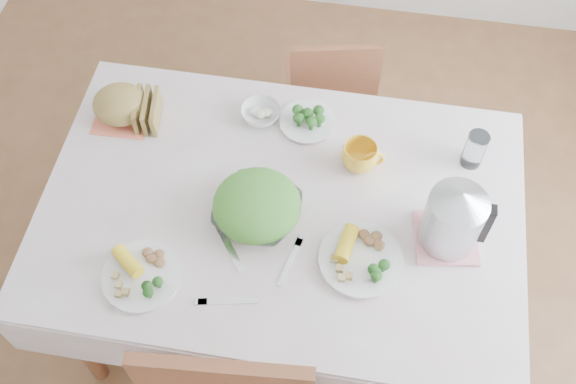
% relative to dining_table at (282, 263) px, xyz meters
% --- Properties ---
extents(floor, '(3.60, 3.60, 0.00)m').
position_rel_dining_table_xyz_m(floor, '(0.00, 0.00, -0.38)').
color(floor, brown).
rests_on(floor, ground).
extents(dining_table, '(1.40, 0.90, 0.75)m').
position_rel_dining_table_xyz_m(dining_table, '(0.00, 0.00, 0.00)').
color(dining_table, brown).
rests_on(dining_table, floor).
extents(tablecloth, '(1.50, 1.00, 0.01)m').
position_rel_dining_table_xyz_m(tablecloth, '(0.00, 0.00, 0.38)').
color(tablecloth, silver).
rests_on(tablecloth, dining_table).
extents(chair_far, '(0.42, 0.42, 0.79)m').
position_rel_dining_table_xyz_m(chair_far, '(0.06, 0.84, 0.09)').
color(chair_far, brown).
rests_on(chair_far, floor).
extents(salad_bowl, '(0.31, 0.31, 0.06)m').
position_rel_dining_table_xyz_m(salad_bowl, '(-0.06, -0.05, 0.42)').
color(salad_bowl, white).
rests_on(salad_bowl, tablecloth).
extents(dinner_plate_left, '(0.32, 0.32, 0.02)m').
position_rel_dining_table_xyz_m(dinner_plate_left, '(-0.36, -0.31, 0.40)').
color(dinner_plate_left, white).
rests_on(dinner_plate_left, tablecloth).
extents(dinner_plate_right, '(0.35, 0.35, 0.02)m').
position_rel_dining_table_xyz_m(dinner_plate_right, '(0.27, -0.15, 0.40)').
color(dinner_plate_right, white).
rests_on(dinner_plate_right, tablecloth).
extents(broccoli_plate, '(0.23, 0.23, 0.02)m').
position_rel_dining_table_xyz_m(broccoli_plate, '(0.03, 0.34, 0.40)').
color(broccoli_plate, beige).
rests_on(broccoli_plate, tablecloth).
extents(napkin, '(0.19, 0.19, 0.00)m').
position_rel_dining_table_xyz_m(napkin, '(-0.59, 0.27, 0.39)').
color(napkin, '#FF7D5D').
rests_on(napkin, tablecloth).
extents(bread_loaf, '(0.22, 0.22, 0.11)m').
position_rel_dining_table_xyz_m(bread_loaf, '(-0.59, 0.27, 0.45)').
color(bread_loaf, olive).
rests_on(bread_loaf, napkin).
extents(fruit_bowl, '(0.14, 0.14, 0.04)m').
position_rel_dining_table_xyz_m(fruit_bowl, '(-0.13, 0.34, 0.41)').
color(fruit_bowl, white).
rests_on(fruit_bowl, tablecloth).
extents(yellow_mug, '(0.14, 0.14, 0.09)m').
position_rel_dining_table_xyz_m(yellow_mug, '(0.22, 0.20, 0.43)').
color(yellow_mug, yellow).
rests_on(yellow_mug, tablecloth).
extents(glass_tumbler, '(0.09, 0.09, 0.13)m').
position_rel_dining_table_xyz_m(glass_tumbler, '(0.58, 0.27, 0.45)').
color(glass_tumbler, white).
rests_on(glass_tumbler, tablecloth).
extents(pink_tray, '(0.21, 0.21, 0.01)m').
position_rel_dining_table_xyz_m(pink_tray, '(0.51, -0.03, 0.40)').
color(pink_tray, pink).
rests_on(pink_tray, tablecloth).
extents(electric_kettle, '(0.19, 0.19, 0.24)m').
position_rel_dining_table_xyz_m(electric_kettle, '(0.51, -0.03, 0.51)').
color(electric_kettle, '#B2B5BA').
rests_on(electric_kettle, pink_tray).
extents(fork_left, '(0.12, 0.16, 0.00)m').
position_rel_dining_table_xyz_m(fork_left, '(-0.13, -0.17, 0.39)').
color(fork_left, silver).
rests_on(fork_left, tablecloth).
extents(fork_right, '(0.06, 0.17, 0.00)m').
position_rel_dining_table_xyz_m(fork_right, '(0.06, -0.19, 0.39)').
color(fork_right, silver).
rests_on(fork_right, tablecloth).
extents(knife, '(0.17, 0.05, 0.00)m').
position_rel_dining_table_xyz_m(knife, '(-0.10, -0.34, 0.39)').
color(knife, silver).
rests_on(knife, tablecloth).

